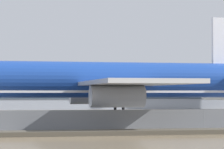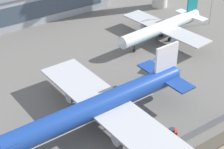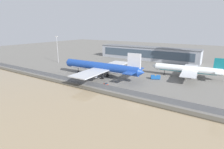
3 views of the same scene
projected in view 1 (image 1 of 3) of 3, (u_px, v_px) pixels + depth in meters
ground_plane at (167, 123)px, 78.19m from camera, size 500.00×500.00×0.00m
shoreline_seawall at (218, 131)px, 58.03m from camera, size 320.00×3.00×0.50m
perimeter_fence at (204, 120)px, 62.49m from camera, size 280.00×0.10×2.50m
cargo_jet_blue at (101, 81)px, 76.79m from camera, size 55.68×47.69×16.01m
baggage_tug at (208, 122)px, 66.63m from camera, size 3.51×3.22×1.80m
terminal_building at (63, 88)px, 146.65m from camera, size 91.13×14.90×11.69m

